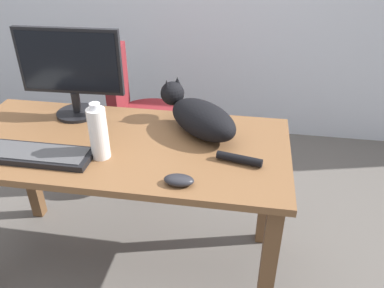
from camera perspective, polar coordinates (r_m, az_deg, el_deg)
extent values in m
plane|color=#59544F|center=(2.13, -8.72, -16.65)|extent=(8.00, 8.00, 0.00)
cube|color=brown|center=(1.68, -10.61, -0.15)|extent=(1.44, 0.66, 0.03)
cube|color=brown|center=(1.63, 10.99, -18.08)|extent=(0.06, 0.06, 0.69)
cube|color=brown|center=(2.35, -22.96, -2.98)|extent=(0.06, 0.06, 0.69)
cube|color=brown|center=(2.03, 10.94, -6.55)|extent=(0.06, 0.06, 0.69)
cylinder|color=black|center=(2.68, -5.66, -4.29)|extent=(0.48, 0.48, 0.04)
cylinder|color=black|center=(2.58, -5.88, -0.81)|extent=(0.06, 0.06, 0.42)
cylinder|color=maroon|center=(2.46, -6.18, 3.97)|extent=(0.44, 0.44, 0.06)
cube|color=maroon|center=(2.40, -10.95, 8.92)|extent=(0.10, 0.36, 0.40)
cylinder|color=black|center=(1.95, -16.41, 4.41)|extent=(0.20, 0.20, 0.01)
cylinder|color=black|center=(1.93, -16.66, 5.93)|extent=(0.04, 0.04, 0.10)
cube|color=black|center=(1.86, -17.59, 11.51)|extent=(0.48, 0.04, 0.30)
cube|color=black|center=(1.85, -17.76, 11.35)|extent=(0.45, 0.02, 0.27)
cube|color=black|center=(1.66, -21.76, -1.49)|extent=(0.44, 0.15, 0.02)
cube|color=#444447|center=(1.65, -21.85, -1.08)|extent=(0.40, 0.12, 0.00)
ellipsoid|color=black|center=(1.67, 1.61, 3.64)|extent=(0.39, 0.37, 0.15)
sphere|color=black|center=(1.80, -2.90, 7.45)|extent=(0.11, 0.11, 0.11)
cone|color=black|center=(1.76, -3.73, 8.67)|extent=(0.04, 0.04, 0.04)
cone|color=black|center=(1.79, -2.16, 9.15)|extent=(0.04, 0.04, 0.04)
cylinder|color=black|center=(1.51, 6.97, -2.17)|extent=(0.18, 0.07, 0.03)
ellipsoid|color=#232328|center=(1.39, -1.94, -5.32)|extent=(0.11, 0.06, 0.04)
cylinder|color=silver|center=(1.54, -13.57, 1.49)|extent=(0.07, 0.07, 0.21)
cylinder|color=silver|center=(1.49, -14.11, 5.40)|extent=(0.04, 0.04, 0.02)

